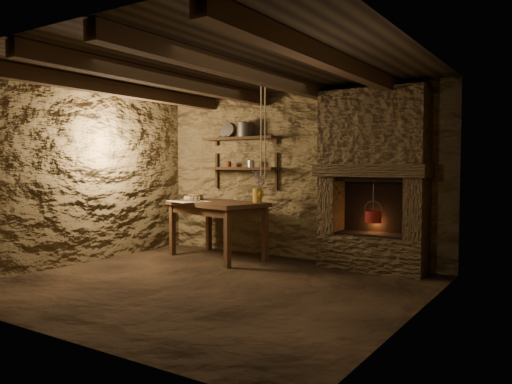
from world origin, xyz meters
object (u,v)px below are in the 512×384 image
Objects in this scene: work_table at (217,228)px; wooden_bowl at (194,198)px; stoneware_jug at (257,189)px; red_pot at (373,216)px; iron_stockpot at (245,131)px.

wooden_bowl is at bearing -171.60° from work_table.
red_pot is at bearing -17.68° from stoneware_jug.
red_pot is (2.69, 0.31, -0.15)m from wooden_bowl.
wooden_bowl is 1.27m from iron_stockpot.
red_pot reaches higher than work_table.
iron_stockpot is (-0.41, 0.30, 0.85)m from stoneware_jug.
stoneware_jug is at bearing 6.86° from wooden_bowl.
work_table is 2.25m from red_pot.
iron_stockpot is at bearing 84.96° from work_table.
iron_stockpot is at bearing 33.64° from wooden_bowl.
stoneware_jug is 1.67m from red_pot.
stoneware_jug is at bearing -173.51° from red_pot.
iron_stockpot reaches higher than stoneware_jug.
iron_stockpot is (0.65, 0.43, 1.01)m from wooden_bowl.
iron_stockpot reaches higher than wooden_bowl.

